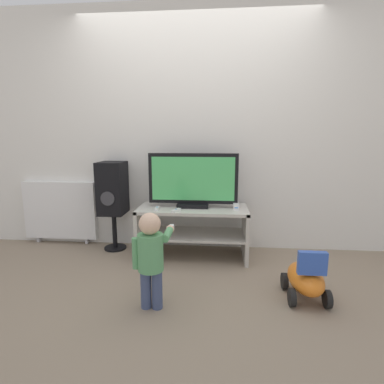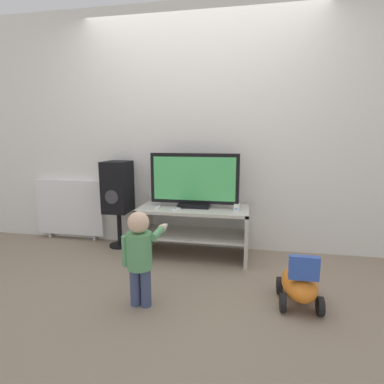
{
  "view_description": "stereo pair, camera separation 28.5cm",
  "coord_description": "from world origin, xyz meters",
  "px_view_note": "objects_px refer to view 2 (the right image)",
  "views": [
    {
      "loc": [
        0.25,
        -2.72,
        1.23
      ],
      "look_at": [
        0.0,
        0.15,
        0.7
      ],
      "focal_mm": 28.0,
      "sensor_mm": 36.0,
      "label": 1
    },
    {
      "loc": [
        0.54,
        -2.68,
        1.23
      ],
      "look_at": [
        0.0,
        0.15,
        0.7
      ],
      "focal_mm": 28.0,
      "sensor_mm": 36.0,
      "label": 2
    }
  ],
  "objects_px": {
    "speaker_tower": "(118,189)",
    "remote_primary": "(158,208)",
    "radiator": "(70,207)",
    "remote_secondary": "(175,210)",
    "game_console": "(237,207)",
    "child": "(140,251)",
    "ride_on_toy": "(299,284)",
    "television": "(194,181)"
  },
  "relations": [
    {
      "from": "speaker_tower",
      "to": "remote_primary",
      "type": "bearing_deg",
      "value": -24.86
    },
    {
      "from": "remote_primary",
      "to": "radiator",
      "type": "relative_size",
      "value": 0.16
    },
    {
      "from": "remote_secondary",
      "to": "game_console",
      "type": "bearing_deg",
      "value": 16.4
    },
    {
      "from": "child",
      "to": "radiator",
      "type": "bearing_deg",
      "value": 137.22
    },
    {
      "from": "game_console",
      "to": "ride_on_toy",
      "type": "height_order",
      "value": "game_console"
    },
    {
      "from": "game_console",
      "to": "child",
      "type": "distance_m",
      "value": 1.18
    },
    {
      "from": "television",
      "to": "ride_on_toy",
      "type": "distance_m",
      "value": 1.38
    },
    {
      "from": "game_console",
      "to": "television",
      "type": "bearing_deg",
      "value": 174.98
    },
    {
      "from": "remote_secondary",
      "to": "child",
      "type": "height_order",
      "value": "child"
    },
    {
      "from": "child",
      "to": "ride_on_toy",
      "type": "xyz_separation_m",
      "value": [
        1.15,
        0.23,
        -0.26
      ]
    },
    {
      "from": "remote_primary",
      "to": "speaker_tower",
      "type": "height_order",
      "value": "speaker_tower"
    },
    {
      "from": "television",
      "to": "remote_primary",
      "type": "relative_size",
      "value": 6.85
    },
    {
      "from": "ride_on_toy",
      "to": "child",
      "type": "bearing_deg",
      "value": -168.87
    },
    {
      "from": "remote_secondary",
      "to": "child",
      "type": "bearing_deg",
      "value": -94.66
    },
    {
      "from": "remote_secondary",
      "to": "radiator",
      "type": "relative_size",
      "value": 0.16
    },
    {
      "from": "speaker_tower",
      "to": "ride_on_toy",
      "type": "xyz_separation_m",
      "value": [
        1.82,
        -0.89,
        -0.5
      ]
    },
    {
      "from": "radiator",
      "to": "remote_primary",
      "type": "bearing_deg",
      "value": -17.52
    },
    {
      "from": "child",
      "to": "speaker_tower",
      "type": "distance_m",
      "value": 1.33
    },
    {
      "from": "game_console",
      "to": "remote_primary",
      "type": "relative_size",
      "value": 1.29
    },
    {
      "from": "television",
      "to": "remote_secondary",
      "type": "bearing_deg",
      "value": -125.14
    },
    {
      "from": "child",
      "to": "radiator",
      "type": "height_order",
      "value": "radiator"
    },
    {
      "from": "television",
      "to": "ride_on_toy",
      "type": "xyz_separation_m",
      "value": [
        0.94,
        -0.79,
        -0.63
      ]
    },
    {
      "from": "remote_secondary",
      "to": "speaker_tower",
      "type": "distance_m",
      "value": 0.81
    },
    {
      "from": "speaker_tower",
      "to": "remote_secondary",
      "type": "bearing_deg",
      "value": -23.12
    },
    {
      "from": "remote_secondary",
      "to": "radiator",
      "type": "height_order",
      "value": "radiator"
    },
    {
      "from": "television",
      "to": "radiator",
      "type": "height_order",
      "value": "television"
    },
    {
      "from": "game_console",
      "to": "radiator",
      "type": "xyz_separation_m",
      "value": [
        -2.01,
        0.28,
        -0.16
      ]
    },
    {
      "from": "speaker_tower",
      "to": "radiator",
      "type": "relative_size",
      "value": 1.14
    },
    {
      "from": "ride_on_toy",
      "to": "radiator",
      "type": "xyz_separation_m",
      "value": [
        -2.51,
        1.03,
        0.23
      ]
    },
    {
      "from": "radiator",
      "to": "game_console",
      "type": "bearing_deg",
      "value": -7.96
    },
    {
      "from": "remote_secondary",
      "to": "radiator",
      "type": "xyz_separation_m",
      "value": [
        -1.42,
        0.45,
        -0.14
      ]
    },
    {
      "from": "remote_primary",
      "to": "ride_on_toy",
      "type": "distance_m",
      "value": 1.48
    },
    {
      "from": "game_console",
      "to": "remote_secondary",
      "type": "relative_size",
      "value": 1.29
    },
    {
      "from": "remote_primary",
      "to": "remote_secondary",
      "type": "relative_size",
      "value": 1.0
    },
    {
      "from": "child",
      "to": "radiator",
      "type": "relative_size",
      "value": 0.84
    },
    {
      "from": "remote_primary",
      "to": "game_console",
      "type": "bearing_deg",
      "value": 7.7
    },
    {
      "from": "remote_secondary",
      "to": "ride_on_toy",
      "type": "bearing_deg",
      "value": -28.1
    },
    {
      "from": "game_console",
      "to": "child",
      "type": "height_order",
      "value": "child"
    },
    {
      "from": "remote_primary",
      "to": "remote_secondary",
      "type": "bearing_deg",
      "value": -18.21
    },
    {
      "from": "game_console",
      "to": "remote_primary",
      "type": "bearing_deg",
      "value": -172.3
    },
    {
      "from": "remote_secondary",
      "to": "television",
      "type": "bearing_deg",
      "value": 54.86
    },
    {
      "from": "remote_primary",
      "to": "child",
      "type": "height_order",
      "value": "child"
    }
  ]
}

